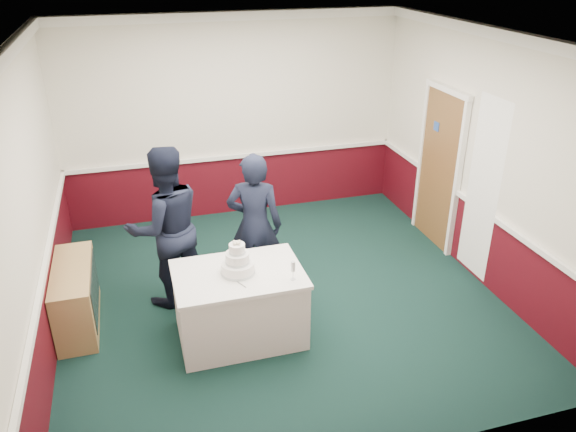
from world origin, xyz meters
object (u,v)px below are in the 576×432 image
object	(u,v)px
wedding_cake	(238,263)
person_woman	(255,225)
champagne_flute	(293,267)
sideboard	(76,296)
person_man	(166,227)
cake_table	(240,304)
cake_knife	(239,283)

from	to	relation	value
wedding_cake	person_woman	size ratio (longest dim) A/B	0.21
wedding_cake	champagne_flute	world-z (taller)	wedding_cake
sideboard	person_man	size ratio (longest dim) A/B	0.63
sideboard	wedding_cake	bearing A→B (deg)	-23.36
cake_table	champagne_flute	distance (m)	0.78
wedding_cake	cake_knife	size ratio (longest dim) A/B	1.65
wedding_cake	cake_table	bearing A→B (deg)	-90.00
champagne_flute	person_man	distance (m)	1.64
wedding_cake	person_man	world-z (taller)	person_man
cake_knife	person_man	bearing A→B (deg)	93.15
person_woman	cake_knife	bearing A→B (deg)	88.53
person_man	wedding_cake	bearing A→B (deg)	110.88
wedding_cake	person_man	xyz separation A→B (m)	(-0.62, 0.92, 0.05)
cake_table	person_woman	bearing A→B (deg)	65.83
champagne_flute	person_woman	xyz separation A→B (m)	(-0.13, 1.10, -0.05)
sideboard	person_man	bearing A→B (deg)	10.74
cake_knife	champagne_flute	size ratio (longest dim) A/B	1.07
cake_knife	person_woman	xyz separation A→B (m)	(0.40, 1.02, 0.09)
champagne_flute	sideboard	bearing A→B (deg)	155.23
person_man	sideboard	bearing A→B (deg)	-2.66
cake_knife	cake_table	bearing A→B (deg)	56.57
cake_table	person_woman	world-z (taller)	person_woman
wedding_cake	champagne_flute	size ratio (longest dim) A/B	1.78
sideboard	cake_knife	xyz separation A→B (m)	(1.64, -0.92, 0.44)
wedding_cake	sideboard	bearing A→B (deg)	156.64
champagne_flute	person_woman	distance (m)	1.11
cake_knife	person_woman	size ratio (longest dim) A/B	0.13
cake_table	person_man	size ratio (longest dim) A/B	0.70
champagne_flute	person_man	world-z (taller)	person_man
person_man	person_woman	world-z (taller)	person_man
cake_table	wedding_cake	bearing A→B (deg)	90.00
sideboard	person_woman	size ratio (longest dim) A/B	0.68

